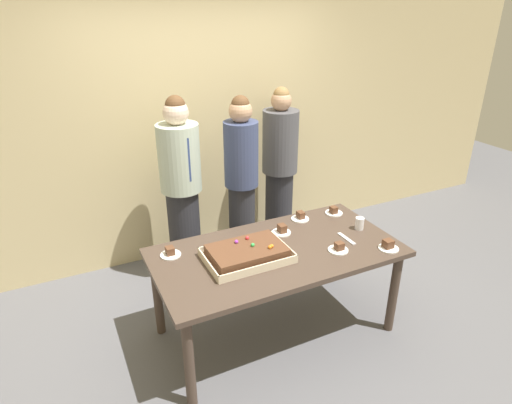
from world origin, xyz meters
name	(u,v)px	position (x,y,z in m)	size (l,w,h in m)	color
ground_plane	(275,330)	(0.00, 0.00, 0.00)	(12.00, 12.00, 0.00)	#5B5B60
interior_back_panel	(199,106)	(0.00, 1.60, 1.50)	(8.00, 0.12, 3.00)	#CCB784
party_table	(277,260)	(0.00, 0.00, 0.66)	(1.82, 0.94, 0.75)	#47382D
sheet_cake	(247,253)	(-0.25, -0.01, 0.79)	(0.60, 0.41, 0.12)	beige
plated_slice_near_left	(282,230)	(0.16, 0.22, 0.77)	(0.15, 0.15, 0.07)	white
plated_slice_near_right	(334,212)	(0.73, 0.32, 0.77)	(0.15, 0.15, 0.07)	white
plated_slice_far_left	(300,217)	(0.42, 0.36, 0.77)	(0.15, 0.15, 0.07)	white
plated_slice_far_right	(170,253)	(-0.73, 0.28, 0.77)	(0.15, 0.15, 0.06)	white
plated_slice_center_front	(339,248)	(0.40, -0.21, 0.77)	(0.15, 0.15, 0.07)	white
plated_slice_center_back	(388,246)	(0.75, -0.35, 0.77)	(0.15, 0.15, 0.07)	white
drink_cup_nearest	(360,224)	(0.75, 0.00, 0.80)	(0.07, 0.07, 0.10)	white
cake_server_utensil	(346,239)	(0.56, -0.09, 0.75)	(0.03, 0.20, 0.01)	silver
person_serving_front	(242,186)	(0.12, 0.90, 0.91)	(0.30, 0.30, 1.72)	#28282D
person_green_shirt_behind	(182,190)	(-0.39, 1.07, 0.90)	(0.36, 0.36, 1.73)	#28282D
person_striped_tie_right	(280,169)	(0.69, 1.21, 0.87)	(0.36, 0.36, 1.70)	#28282D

